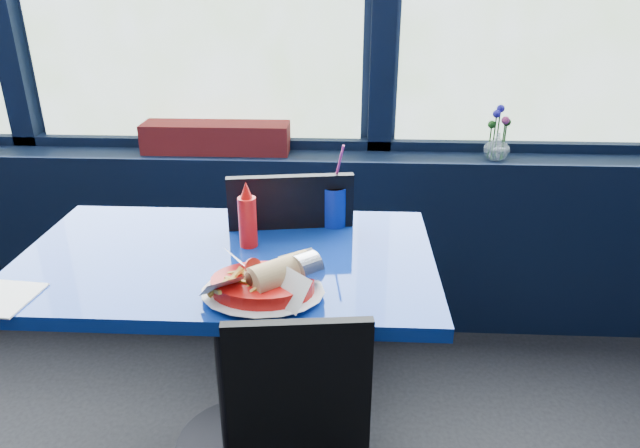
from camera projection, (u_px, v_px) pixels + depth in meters
The scene contains 9 objects.
window_sill at pixel (205, 235), 2.61m from camera, with size 5.00×0.26×0.80m, color black.
near_table at pixel (230, 308), 1.73m from camera, with size 1.20×0.70×0.75m.
chair_near_back at pixel (301, 270), 2.03m from camera, with size 0.48×0.48×0.92m.
planter_box at pixel (216, 137), 2.41m from camera, with size 0.62×0.15×0.12m, color maroon.
flower_vase at pixel (497, 143), 2.31m from camera, with size 0.11×0.12×0.22m.
food_basket at pixel (265, 283), 1.43m from camera, with size 0.32×0.32×0.10m.
ketchup_bottle at pixel (248, 218), 1.68m from camera, with size 0.05×0.05×0.20m.
soda_cup at pixel (334, 205), 1.83m from camera, with size 0.08×0.08×0.27m.
napkin at pixel (0, 298), 1.43m from camera, with size 0.17×0.17×0.00m, color white.
Camera 1 is at (0.65, 0.54, 1.50)m, focal length 32.00 mm.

